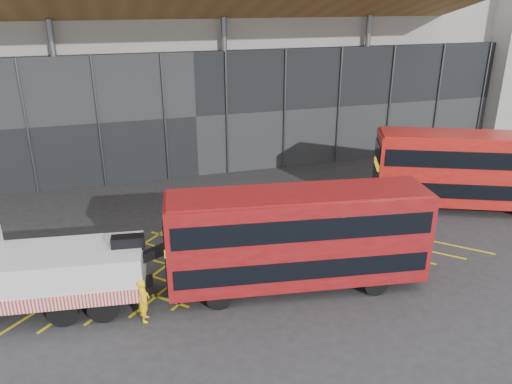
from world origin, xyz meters
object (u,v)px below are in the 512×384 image
object	(u,v)px
recovery_truck	(5,272)
worker	(144,300)
bus_second	(476,169)
bus_towed	(298,236)

from	to	relation	value
recovery_truck	worker	xyz separation A→B (m)	(4.75, -1.91, -0.92)
recovery_truck	worker	size ratio (longest dim) A/B	6.48
bus_second	worker	size ratio (longest dim) A/B	6.31
bus_towed	bus_second	distance (m)	13.12
recovery_truck	bus_towed	size ratio (longest dim) A/B	1.04
bus_second	bus_towed	bearing A→B (deg)	-135.73
recovery_truck	bus_second	world-z (taller)	bus_second
bus_towed	bus_second	bearing A→B (deg)	28.75
recovery_truck	worker	world-z (taller)	recovery_truck
bus_second	worker	world-z (taller)	bus_second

